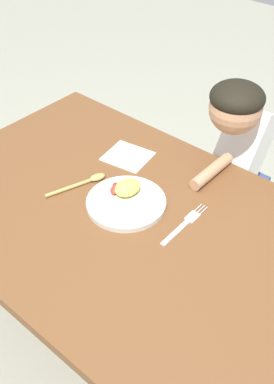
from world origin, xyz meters
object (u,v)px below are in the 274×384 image
object	(u,v)px
fork	(184,225)
person	(237,172)
spoon	(85,182)
plate	(126,199)

from	to	relation	value
fork	person	distance (m)	0.47
person	spoon	bearing A→B (deg)	59.60
fork	spoon	bearing A→B (deg)	97.69
spoon	person	size ratio (longest dim) A/B	0.22
fork	person	xyz separation A→B (m)	(-0.08, 0.46, -0.10)
plate	person	size ratio (longest dim) A/B	0.26
plate	person	world-z (taller)	person
fork	person	world-z (taller)	person
fork	person	bearing A→B (deg)	8.29
plate	person	distance (m)	0.53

